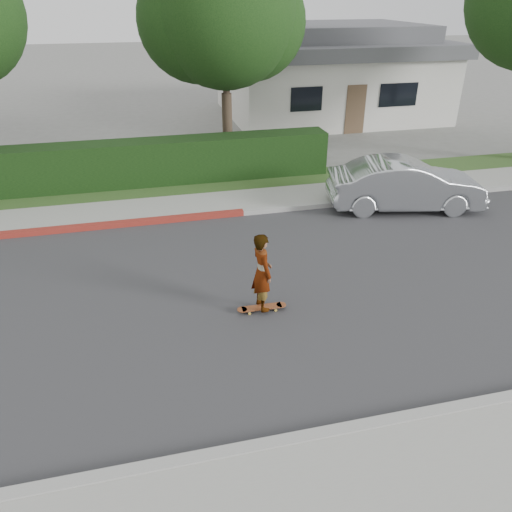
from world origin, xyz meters
name	(u,v)px	position (x,y,z in m)	size (l,w,h in m)	color
ground	(238,294)	(0.00, 0.00, 0.00)	(120.00, 120.00, 0.00)	slate
road	(238,294)	(0.00, 0.00, 0.01)	(60.00, 8.00, 0.01)	#2D2D30
curb_near	(296,440)	(0.00, -4.10, 0.07)	(60.00, 0.20, 0.15)	#9E9E99
sidewalk_near	(318,496)	(0.00, -5.00, 0.06)	(60.00, 1.60, 0.12)	gray
curb_far	(208,216)	(0.00, 4.10, 0.07)	(60.00, 0.20, 0.15)	#9E9E99
curb_red_section	(19,234)	(-5.00, 4.10, 0.08)	(12.00, 0.21, 0.15)	maroon
sidewalk_far	(204,204)	(0.00, 5.00, 0.06)	(60.00, 1.60, 0.12)	gray
planting_strip	(197,187)	(0.00, 6.60, 0.05)	(60.00, 1.60, 0.10)	#2D4C1E
hedge	(99,167)	(-3.00, 7.20, 0.75)	(15.00, 1.00, 1.50)	black
tree_center	(223,18)	(1.49, 9.19, 4.90)	(5.66, 4.84, 7.44)	#33261C
house	(329,72)	(8.00, 16.00, 2.10)	(10.60, 8.60, 4.30)	beige
skateboard	(262,307)	(0.34, -0.75, 0.09)	(1.01, 0.22, 0.09)	gold
skateboarder	(262,272)	(0.34, -0.75, 0.91)	(0.59, 0.39, 1.61)	white
car_silver	(405,185)	(5.70, 3.50, 0.73)	(1.54, 4.41, 1.45)	silver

